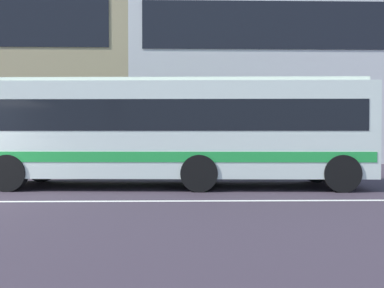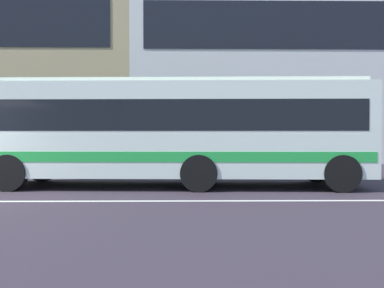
% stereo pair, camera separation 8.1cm
% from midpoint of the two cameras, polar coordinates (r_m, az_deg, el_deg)
% --- Properties ---
extents(hedge_row_far, '(14.30, 1.10, 0.82)m').
position_cam_midpoint_polar(hedge_row_far, '(15.88, -9.07, -2.79)').
color(hedge_row_far, '#377331').
rests_on(hedge_row_far, ground_plane).
extents(apartment_block_right, '(18.44, 11.05, 12.71)m').
position_cam_midpoint_polar(apartment_block_right, '(27.38, 12.66, 11.34)').
color(apartment_block_right, silver).
rests_on(apartment_block_right, ground_plane).
extents(transit_bus, '(11.06, 2.93, 3.10)m').
position_cam_midpoint_polar(transit_bus, '(11.63, -2.10, 2.21)').
color(transit_bus, silver).
rests_on(transit_bus, ground_plane).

